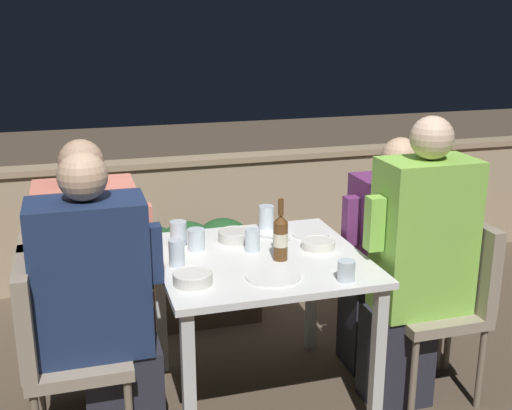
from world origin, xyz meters
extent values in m
plane|color=brown|center=(0.00, 0.00, 0.00)|extent=(16.00, 16.00, 0.00)
cube|color=tan|center=(0.00, 1.62, 0.40)|extent=(9.00, 0.14, 0.80)
cube|color=#9E8466|center=(0.00, 1.62, 0.82)|extent=(9.00, 0.18, 0.04)
cube|color=white|center=(0.00, 0.00, 0.72)|extent=(0.91, 0.88, 0.03)
cube|color=silver|center=(-0.41, -0.39, 0.35)|extent=(0.05, 0.05, 0.71)
cube|color=silver|center=(0.41, -0.39, 0.35)|extent=(0.05, 0.05, 0.71)
cube|color=silver|center=(-0.41, 0.39, 0.35)|extent=(0.05, 0.05, 0.71)
cube|color=silver|center=(0.41, 0.39, 0.35)|extent=(0.05, 0.05, 0.71)
cube|color=brown|center=(-0.16, 0.94, 0.14)|extent=(0.80, 0.36, 0.28)
ellipsoid|color=#235628|center=(-0.38, 0.94, 0.43)|extent=(0.36, 0.47, 0.34)
ellipsoid|color=#235628|center=(-0.16, 0.94, 0.43)|extent=(0.36, 0.47, 0.34)
ellipsoid|color=#235628|center=(0.06, 0.94, 0.43)|extent=(0.36, 0.47, 0.34)
cube|color=gray|center=(-0.81, -0.15, 0.44)|extent=(0.41, 0.41, 0.05)
cube|color=gray|center=(-0.99, -0.15, 0.67)|extent=(0.06, 0.41, 0.41)
cylinder|color=#7F705B|center=(-0.99, 0.03, 0.21)|extent=(0.03, 0.03, 0.41)
cylinder|color=#7F705B|center=(-0.64, 0.03, 0.21)|extent=(0.03, 0.03, 0.41)
cube|color=#282833|center=(-0.64, -0.15, 0.23)|extent=(0.32, 0.23, 0.46)
cube|color=navy|center=(-0.74, -0.15, 0.78)|extent=(0.45, 0.26, 0.64)
cube|color=navy|center=(-0.49, -0.15, 0.86)|extent=(0.07, 0.07, 0.24)
sphere|color=tan|center=(-0.74, -0.15, 1.19)|extent=(0.19, 0.19, 0.19)
cube|color=gray|center=(-0.81, 0.17, 0.44)|extent=(0.41, 0.41, 0.05)
cube|color=gray|center=(-0.99, 0.17, 0.67)|extent=(0.06, 0.41, 0.41)
cylinder|color=#7F705B|center=(-0.98, -0.01, 0.21)|extent=(0.03, 0.03, 0.41)
cylinder|color=#7F705B|center=(-0.64, -0.01, 0.21)|extent=(0.03, 0.03, 0.41)
cylinder|color=#7F705B|center=(-0.98, 0.34, 0.21)|extent=(0.03, 0.03, 0.41)
cylinder|color=#7F705B|center=(-0.64, 0.34, 0.21)|extent=(0.03, 0.03, 0.41)
cube|color=#282833|center=(-0.64, 0.17, 0.23)|extent=(0.30, 0.23, 0.46)
cube|color=#E07A66|center=(-0.74, 0.17, 0.77)|extent=(0.42, 0.26, 0.62)
cube|color=#E07A66|center=(-0.49, 0.17, 0.85)|extent=(0.07, 0.07, 0.24)
sphere|color=tan|center=(-0.74, 0.17, 1.18)|extent=(0.19, 0.19, 0.19)
cube|color=gray|center=(0.79, -0.17, 0.44)|extent=(0.41, 0.41, 0.05)
cube|color=gray|center=(0.97, -0.17, 0.67)|extent=(0.06, 0.41, 0.41)
cylinder|color=#7F705B|center=(0.61, -0.35, 0.21)|extent=(0.03, 0.03, 0.41)
cylinder|color=#7F705B|center=(0.96, -0.35, 0.21)|extent=(0.03, 0.03, 0.41)
cylinder|color=#7F705B|center=(0.61, 0.00, 0.21)|extent=(0.03, 0.03, 0.41)
cylinder|color=#7F705B|center=(0.96, 0.00, 0.21)|extent=(0.03, 0.03, 0.41)
cube|color=#282833|center=(0.62, -0.17, 0.23)|extent=(0.29, 0.23, 0.46)
cube|color=#8CCC4C|center=(0.72, -0.17, 0.82)|extent=(0.42, 0.26, 0.71)
cube|color=#8CCC4C|center=(0.47, -0.17, 0.90)|extent=(0.07, 0.07, 0.24)
sphere|color=beige|center=(0.72, -0.17, 1.27)|extent=(0.19, 0.19, 0.19)
cube|color=gray|center=(0.84, 0.17, 0.44)|extent=(0.41, 0.41, 0.05)
cube|color=gray|center=(1.02, 0.17, 0.67)|extent=(0.06, 0.41, 0.41)
cylinder|color=#7F705B|center=(0.66, -0.01, 0.21)|extent=(0.03, 0.03, 0.41)
cylinder|color=#7F705B|center=(1.01, -0.01, 0.21)|extent=(0.03, 0.03, 0.41)
cylinder|color=#7F705B|center=(0.66, 0.34, 0.21)|extent=(0.03, 0.03, 0.41)
cylinder|color=#7F705B|center=(1.01, 0.34, 0.21)|extent=(0.03, 0.03, 0.41)
cube|color=#282833|center=(0.67, 0.17, 0.23)|extent=(0.30, 0.23, 0.46)
cube|color=#6B2D66|center=(0.77, 0.17, 0.74)|extent=(0.43, 0.26, 0.55)
cube|color=#6B2D66|center=(0.52, 0.17, 0.80)|extent=(0.07, 0.07, 0.24)
sphere|color=tan|center=(0.77, 0.17, 1.11)|extent=(0.19, 0.19, 0.19)
cylinder|color=brown|center=(0.07, -0.06, 0.82)|extent=(0.06, 0.06, 0.17)
cylinder|color=beige|center=(0.07, -0.06, 0.83)|extent=(0.07, 0.07, 0.06)
cone|color=brown|center=(0.07, -0.06, 0.92)|extent=(0.06, 0.06, 0.03)
cylinder|color=brown|center=(0.07, -0.06, 0.98)|extent=(0.02, 0.02, 0.07)
cylinder|color=white|center=(-0.02, -0.24, 0.74)|extent=(0.23, 0.23, 0.01)
cylinder|color=white|center=(0.32, 0.20, 0.74)|extent=(0.18, 0.18, 0.01)
cylinder|color=silver|center=(-0.35, -0.22, 0.76)|extent=(0.16, 0.16, 0.05)
torus|color=silver|center=(-0.35, -0.22, 0.78)|extent=(0.16, 0.16, 0.01)
cylinder|color=beige|center=(-0.06, 0.23, 0.76)|extent=(0.16, 0.16, 0.05)
torus|color=beige|center=(-0.06, 0.23, 0.78)|extent=(0.16, 0.16, 0.01)
cylinder|color=silver|center=(0.29, 0.02, 0.75)|extent=(0.16, 0.16, 0.04)
torus|color=silver|center=(0.29, 0.02, 0.77)|extent=(0.16, 0.16, 0.01)
cylinder|color=silver|center=(-0.26, 0.16, 0.79)|extent=(0.08, 0.08, 0.10)
cylinder|color=silver|center=(0.26, -0.36, 0.78)|extent=(0.07, 0.07, 0.09)
cylinder|color=silver|center=(-0.33, 0.25, 0.79)|extent=(0.08, 0.08, 0.11)
cylinder|color=silver|center=(0.14, 0.36, 0.79)|extent=(0.08, 0.08, 0.12)
cylinder|color=silver|center=(-0.38, -0.01, 0.79)|extent=(0.07, 0.07, 0.12)
cylinder|color=silver|center=(-0.01, 0.08, 0.79)|extent=(0.07, 0.07, 0.10)
cube|color=silver|center=(0.12, 0.19, 0.74)|extent=(0.15, 0.12, 0.01)
cylinder|color=#9E5638|center=(1.11, 0.72, 0.10)|extent=(0.22, 0.22, 0.21)
cylinder|color=#47331E|center=(1.11, 0.72, 0.30)|extent=(0.03, 0.03, 0.18)
ellipsoid|color=#235628|center=(1.11, 0.72, 0.51)|extent=(0.31, 0.31, 0.28)
camera|label=1|loc=(-0.77, -2.57, 1.78)|focal=45.00mm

